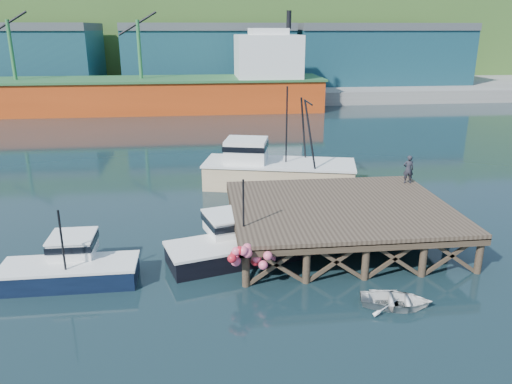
{
  "coord_description": "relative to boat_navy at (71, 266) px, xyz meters",
  "views": [
    {
      "loc": [
        -2.1,
        -25.33,
        11.45
      ],
      "look_at": [
        1.04,
        2.0,
        2.37
      ],
      "focal_mm": 35.0,
      "sensor_mm": 36.0,
      "label": 1
    }
  ],
  "objects": [
    {
      "name": "cargo_ship",
      "position": [
        -0.11,
        51.23,
        2.53
      ],
      "size": [
        55.5,
        10.0,
        13.75
      ],
      "color": "#C13F12",
      "rests_on": "ground"
    },
    {
      "name": "warehouse_right",
      "position": [
        38.36,
        68.23,
        5.72
      ],
      "size": [
        30.0,
        16.0,
        9.0
      ],
      "primitive_type": "cube",
      "color": "#194953",
      "rests_on": "far_quay"
    },
    {
      "name": "boat_black",
      "position": [
        7.98,
        1.65,
        0.05
      ],
      "size": [
        7.81,
        6.47,
        4.54
      ],
      "rotation": [
        0.0,
        0.0,
        0.27
      ],
      "color": "black",
      "rests_on": "ground"
    },
    {
      "name": "ground",
      "position": [
        8.36,
        3.23,
        -0.78
      ],
      "size": [
        300.0,
        300.0,
        0.0
      ],
      "primitive_type": "plane",
      "color": "black",
      "rests_on": "ground"
    },
    {
      "name": "wharf",
      "position": [
        13.86,
        3.05,
        1.16
      ],
      "size": [
        12.0,
        10.0,
        2.62
      ],
      "color": "brown",
      "rests_on": "ground"
    },
    {
      "name": "boat_navy",
      "position": [
        0.0,
        0.0,
        0.0
      ],
      "size": [
        6.25,
        3.3,
        3.9
      ],
      "rotation": [
        0.0,
        0.0,
        0.01
      ],
      "color": "black",
      "rests_on": "ground"
    },
    {
      "name": "hillside",
      "position": [
        8.36,
        103.23,
        10.22
      ],
      "size": [
        220.0,
        50.0,
        22.0
      ],
      "primitive_type": "cube",
      "color": "#2D511E",
      "rests_on": "ground"
    },
    {
      "name": "far_quay",
      "position": [
        8.36,
        73.23,
        0.22
      ],
      "size": [
        160.0,
        40.0,
        2.0
      ],
      "primitive_type": "cube",
      "color": "gray",
      "rests_on": "ground"
    },
    {
      "name": "trawler",
      "position": [
        11.84,
        13.48,
        0.76
      ],
      "size": [
        11.81,
        6.54,
        7.49
      ],
      "rotation": [
        0.0,
        0.0,
        -0.24
      ],
      "color": "#D1B387",
      "rests_on": "ground"
    },
    {
      "name": "warehouse_mid",
      "position": [
        8.36,
        68.23,
        5.72
      ],
      "size": [
        28.0,
        16.0,
        9.0
      ],
      "primitive_type": "cube",
      "color": "#194953",
      "rests_on": "far_quay"
    },
    {
      "name": "dinghy",
      "position": [
        14.39,
        -4.04,
        -0.47
      ],
      "size": [
        3.48,
        2.87,
        0.63
      ],
      "primitive_type": "imported",
      "rotation": [
        0.0,
        0.0,
        1.31
      ],
      "color": "silver",
      "rests_on": "ground"
    },
    {
      "name": "dockworker",
      "position": [
        19.17,
        6.69,
        2.24
      ],
      "size": [
        0.72,
        0.54,
        1.79
      ],
      "primitive_type": "imported",
      "rotation": [
        0.0,
        0.0,
        2.97
      ],
      "color": "black",
      "rests_on": "wharf"
    }
  ]
}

